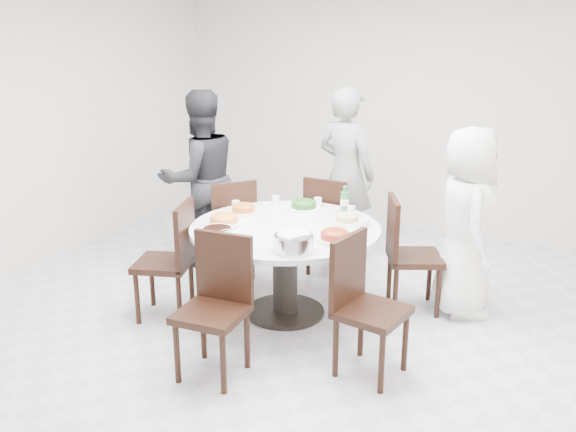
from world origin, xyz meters
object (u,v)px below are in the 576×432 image
at_px(chair_sw, 163,261).
at_px(diner_left, 200,179).
at_px(rice_bowl, 294,243).
at_px(chair_n, 333,225).
at_px(chair_se, 372,309).
at_px(diner_right, 466,223).
at_px(soup_bowl, 217,233).
at_px(diner_middle, 346,174).
at_px(dining_table, 285,271).
at_px(chair_nw, 227,228).
at_px(chair_ne, 415,255).
at_px(beverage_bottle, 345,200).
at_px(chair_s, 211,310).

xyz_separation_m(chair_sw, diner_left, (-0.43, 1.15, 0.37)).
bearing_deg(rice_bowl, chair_n, 102.30).
relative_size(chair_se, diner_right, 0.62).
bearing_deg(soup_bowl, diner_middle, 83.18).
relative_size(dining_table, rice_bowl, 5.38).
height_order(chair_se, diner_right, diner_right).
height_order(diner_right, rice_bowl, diner_right).
bearing_deg(chair_n, diner_middle, -78.30).
distance_m(chair_sw, rice_bowl, 1.21).
distance_m(chair_nw, chair_se, 2.03).
bearing_deg(rice_bowl, chair_ne, 60.57).
xyz_separation_m(diner_right, beverage_bottle, (-0.97, -0.17, 0.11)).
distance_m(dining_table, chair_s, 1.05).
bearing_deg(soup_bowl, dining_table, 55.41).
relative_size(chair_n, beverage_bottle, 3.94).
bearing_deg(chair_n, soup_bowl, 80.37).
bearing_deg(chair_s, rice_bowl, 56.57).
bearing_deg(chair_nw, dining_table, 96.24).
bearing_deg(chair_se, chair_n, 40.03).
bearing_deg(chair_ne, chair_nw, 67.51).
height_order(chair_ne, chair_se, same).
bearing_deg(chair_sw, chair_nw, 159.93).
height_order(chair_se, diner_left, diner_left).
bearing_deg(beverage_bottle, dining_table, -118.88).
distance_m(chair_se, soup_bowl, 1.29).
relative_size(chair_nw, chair_s, 1.00).
height_order(diner_left, rice_bowl, diner_left).
relative_size(dining_table, chair_n, 1.58).
relative_size(chair_se, diner_middle, 0.55).
bearing_deg(beverage_bottle, chair_s, -100.52).
relative_size(chair_sw, diner_right, 0.62).
bearing_deg(dining_table, chair_sw, -150.81).
relative_size(diner_middle, diner_left, 1.01).
relative_size(dining_table, diner_left, 0.88).
relative_size(chair_n, chair_s, 1.00).
distance_m(diner_right, beverage_bottle, 0.99).
xyz_separation_m(dining_table, chair_nw, (-0.84, 0.45, 0.10)).
relative_size(chair_sw, soup_bowl, 3.97).
bearing_deg(chair_s, soup_bowl, 114.57).
bearing_deg(diner_left, chair_s, 68.53).
height_order(chair_sw, chair_s, same).
bearing_deg(diner_middle, chair_se, 128.46).
distance_m(chair_sw, diner_middle, 2.14).
bearing_deg(chair_se, beverage_bottle, 39.58).
bearing_deg(dining_table, chair_ne, 32.06).
height_order(chair_n, soup_bowl, chair_n).
distance_m(chair_sw, diner_right, 2.42).
distance_m(chair_n, chair_sw, 1.69).
bearing_deg(chair_n, diner_left, 16.69).
xyz_separation_m(chair_n, diner_middle, (-0.08, 0.50, 0.38)).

